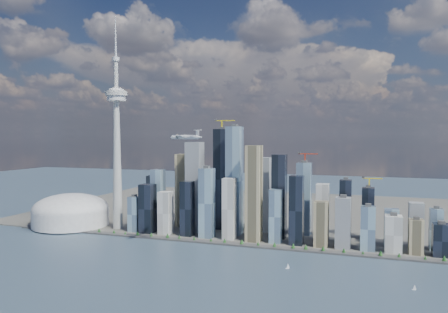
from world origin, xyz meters
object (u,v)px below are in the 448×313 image
(dome_stadium, at_px, (71,212))
(sailboat_east, at_px, (414,288))
(airplane, at_px, (186,137))
(sailboat_west, at_px, (288,267))
(needle_tower, at_px, (117,140))

(dome_stadium, bearing_deg, sailboat_east, -15.14)
(airplane, height_order, sailboat_west, airplane)
(needle_tower, xyz_separation_m, dome_stadium, (-140.00, -10.00, -196.40))
(airplane, bearing_deg, sailboat_west, 8.36)
(needle_tower, height_order, sailboat_east, needle_tower)
(airplane, relative_size, sailboat_west, 7.11)
(dome_stadium, bearing_deg, airplane, -22.80)
(needle_tower, relative_size, airplane, 7.27)
(needle_tower, xyz_separation_m, airplane, (275.44, -184.62, 8.96))
(airplane, xyz_separation_m, sailboat_west, (208.85, -7.58, -241.38))
(dome_stadium, distance_m, sailboat_west, 651.33)
(sailboat_west, xyz_separation_m, sailboat_east, (212.91, -44.37, -0.37))
(needle_tower, distance_m, airplane, 331.72)
(dome_stadium, distance_m, sailboat_east, 868.08)
(needle_tower, relative_size, sailboat_west, 51.68)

